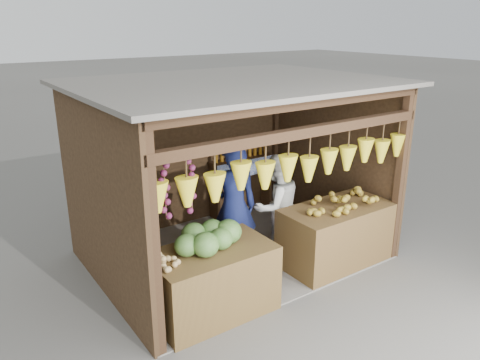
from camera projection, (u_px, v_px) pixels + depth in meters
name	position (u px, v px, depth m)	size (l,w,h in m)	color
ground	(234.00, 254.00, 7.25)	(80.00, 80.00, 0.00)	#514F49
stall_structure	(233.00, 151.00, 6.67)	(4.30, 3.30, 2.66)	slate
back_shelf	(242.00, 169.00, 8.54)	(1.25, 0.32, 1.32)	#382314
counter_left	(212.00, 281.00, 5.68)	(1.49, 0.85, 0.86)	#4B3519
counter_right	(336.00, 235.00, 6.88)	(1.65, 0.85, 0.89)	#4E371A
stool	(123.00, 277.00, 6.30)	(0.34, 0.34, 0.32)	black
man_standing	(233.00, 207.00, 6.61)	(0.68, 0.44, 1.86)	#151D50
woman_standing	(276.00, 207.00, 6.95)	(0.79, 0.61, 1.62)	white
vendor_seated	(118.00, 232.00, 6.08)	(0.50, 0.32, 1.02)	brown
melon_pile	(206.00, 236.00, 5.53)	(1.00, 0.50, 0.32)	#164913
tanfruit_pile	(167.00, 261.00, 5.15)	(0.34, 0.40, 0.13)	#AC814F
mango_pile	(341.00, 200.00, 6.70)	(1.40, 0.64, 0.22)	#B96218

